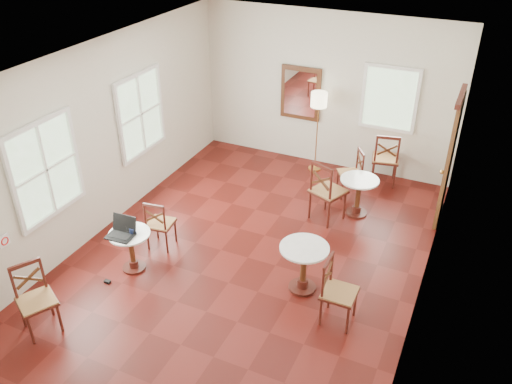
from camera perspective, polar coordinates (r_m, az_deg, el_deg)
ground at (r=8.08m, az=-0.89°, el=-7.10°), size 7.00×7.00×0.00m
room_shell at (r=7.33m, az=-0.52°, el=6.00°), size 5.02×7.02×3.01m
cafe_table_near at (r=7.86m, az=-13.34°, el=-5.78°), size 0.60×0.60×0.63m
cafe_table_mid at (r=7.29m, az=5.16°, el=-7.68°), size 0.68×0.68×0.72m
cafe_table_back at (r=9.03m, az=11.01°, el=-0.06°), size 0.64×0.64×0.68m
chair_near_a at (r=8.21m, az=-10.36°, el=-3.38°), size 0.44×0.44×0.84m
chair_near_b at (r=7.20m, az=-22.69°, el=-10.67°), size 0.59×0.59×0.95m
chair_mid_a at (r=8.74m, az=7.70°, el=0.08°), size 0.66×0.66×1.09m
chair_mid_b at (r=6.85m, az=8.82°, el=-10.62°), size 0.43×0.43×0.94m
chair_back_a at (r=10.05m, az=13.82°, el=3.53°), size 0.57×0.57×1.04m
chair_back_b at (r=9.57m, az=10.25°, el=2.00°), size 0.56×0.56×0.88m
floor_lamp at (r=10.01m, az=6.80°, el=9.32°), size 0.31×0.31×1.59m
laptop at (r=7.67m, az=-14.28°, el=-4.08°), size 0.39×0.34×0.27m
mouse at (r=7.86m, az=-13.47°, el=-3.46°), size 0.09×0.06×0.03m
navy_mug at (r=7.66m, az=-13.22°, el=-4.17°), size 0.11×0.08×0.09m
water_glass at (r=7.69m, az=-13.63°, el=-4.05°), size 0.06×0.06×0.10m
power_adapter at (r=7.91m, az=-15.78°, el=-9.31°), size 0.09×0.06×0.04m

